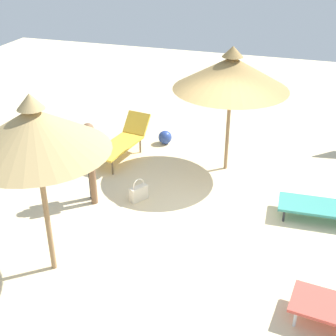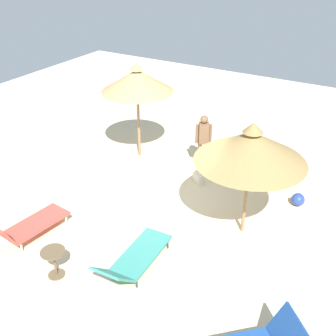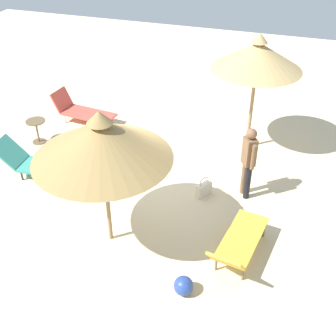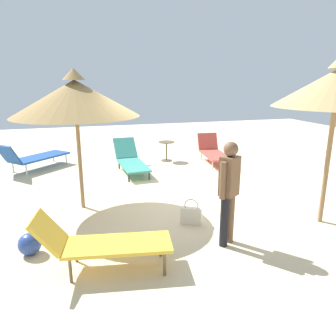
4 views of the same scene
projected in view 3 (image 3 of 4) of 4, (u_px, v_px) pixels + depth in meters
The scene contains 10 objects.
ground at pixel (142, 185), 9.97m from camera, with size 24.00×24.00×0.10m, color beige.
parasol_umbrella_near_right at pixel (101, 141), 7.21m from camera, with size 2.43×2.43×2.77m.
parasol_umbrella_far_left at pixel (258, 56), 9.90m from camera, with size 2.12×2.12×2.96m.
lounge_chair_back at pixel (81, 110), 12.20m from camera, with size 1.84×0.86×0.82m.
lounge_chair_edge at pixel (238, 244), 7.74m from camera, with size 0.88×1.90×0.85m.
lounge_chair_far_right at pixel (39, 163), 10.01m from camera, with size 2.15×0.75×0.81m.
person_standing_front at pixel (248, 159), 9.05m from camera, with size 0.34×0.41×1.67m.
handbag at pixel (204, 189), 9.49m from camera, with size 0.32×0.40×0.49m.
side_table_round at pixel (37, 128), 11.22m from camera, with size 0.50×0.50×0.63m.
beach_ball at pixel (183, 286), 7.28m from camera, with size 0.34×0.34×0.34m, color navy.
Camera 3 is at (-3.04, 7.40, 5.94)m, focal length 46.27 mm.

